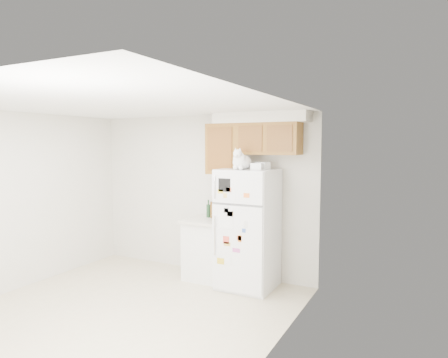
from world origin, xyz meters
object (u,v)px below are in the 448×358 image
Objects in this scene: bottle_green at (208,209)px; bottle_amber at (213,207)px; cat at (241,161)px; storage_box_back at (263,166)px; storage_box_front at (256,166)px; base_counter at (208,248)px; refrigerator at (248,229)px.

bottle_green is 0.79× the size of bottle_amber.
cat is 1.01m from bottle_amber.
bottle_green is at bearing -168.92° from storage_box_back.
storage_box_front is at bearing 19.22° from cat.
cat is 0.32m from storage_box_back.
base_counter is 1.54m from storage_box_front.
storage_box_front is 0.55× the size of bottle_green.
bottle_green is (-0.94, 0.11, -0.69)m from storage_box_back.
storage_box_front is at bearing -16.98° from bottle_amber.
bottle_amber reaches higher than base_counter.
refrigerator is 0.80m from bottle_green.
bottle_amber is (-0.67, 0.19, 0.24)m from refrigerator.
storage_box_back is at bearing 67.29° from storage_box_front.
base_counter is 1.56m from storage_box_back.
bottle_green is (-0.90, 0.26, -0.69)m from storage_box_front.
bottle_green is at bearing 174.74° from bottle_amber.
cat is at bearing -170.75° from storage_box_front.
storage_box_back is 0.66× the size of bottle_green.
bottle_amber is at bearing -5.26° from bottle_green.
storage_box_back is 1.17m from bottle_green.
cat is (0.65, -0.21, 1.35)m from base_counter.
base_counter is 0.64m from bottle_amber.
storage_box_back is 0.15m from storage_box_front.
base_counter is 6.13× the size of storage_box_front.
refrigerator is 0.79m from base_counter.
refrigerator is 9.44× the size of storage_box_back.
cat reaches higher than bottle_green.
base_counter is at bearing -101.04° from bottle_amber.
bottle_amber is (-0.62, 0.32, -0.72)m from cat.
base_counter is 3.39× the size of bottle_green.
bottle_green is (-0.75, 0.19, 0.20)m from refrigerator.
storage_box_back is (0.23, 0.21, -0.06)m from cat.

